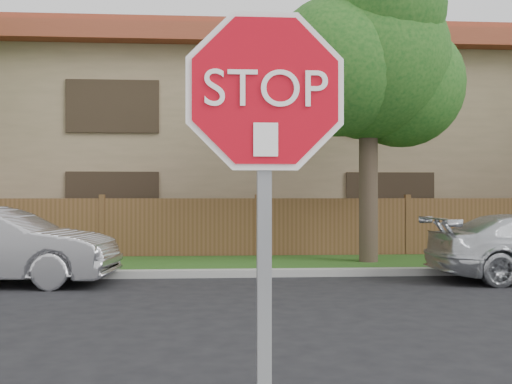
{
  "coord_description": "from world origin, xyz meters",
  "views": [
    {
      "loc": [
        -1.12,
        -4.17,
        1.68
      ],
      "look_at": [
        -0.89,
        -0.9,
        1.7
      ],
      "focal_mm": 42.0,
      "sensor_mm": 36.0,
      "label": 1
    }
  ],
  "objects": [
    {
      "name": "far_curb",
      "position": [
        0.0,
        8.15,
        0.07
      ],
      "size": [
        70.0,
        0.3,
        0.15
      ],
      "primitive_type": "cube",
      "color": "gray",
      "rests_on": "ground"
    },
    {
      "name": "grass_strip",
      "position": [
        0.0,
        9.8,
        0.06
      ],
      "size": [
        70.0,
        3.0,
        0.12
      ],
      "primitive_type": "cube",
      "color": "#1E4714",
      "rests_on": "ground"
    },
    {
      "name": "fence",
      "position": [
        0.0,
        11.4,
        0.8
      ],
      "size": [
        70.0,
        0.12,
        1.6
      ],
      "primitive_type": "cube",
      "color": "brown",
      "rests_on": "ground"
    },
    {
      "name": "apartment_building",
      "position": [
        0.0,
        17.0,
        3.53
      ],
      "size": [
        35.2,
        9.2,
        7.2
      ],
      "color": "#937C5B",
      "rests_on": "ground"
    },
    {
      "name": "tree_mid",
      "position": [
        2.52,
        9.57,
        4.87
      ],
      "size": [
        4.8,
        3.9,
        7.35
      ],
      "color": "#382B21",
      "rests_on": "ground"
    },
    {
      "name": "stop_sign",
      "position": [
        -0.89,
        -1.48,
        1.83
      ],
      "size": [
        1.01,
        0.13,
        2.55
      ],
      "color": "gray",
      "rests_on": "sidewalk_near"
    }
  ]
}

